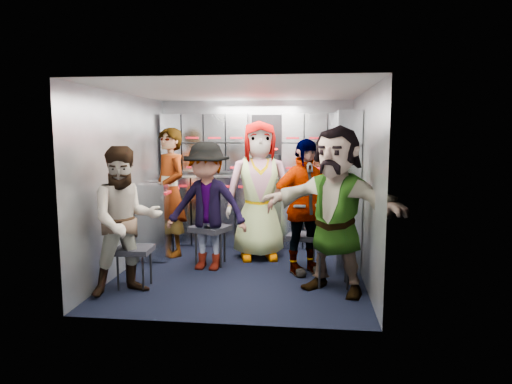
# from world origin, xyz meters

# --- Properties ---
(floor) EXTENTS (3.00, 3.00, 0.00)m
(floor) POSITION_xyz_m (0.00, 0.00, 0.00)
(floor) COLOR black
(floor) RESTS_ON ground
(wall_back) EXTENTS (2.80, 0.04, 2.10)m
(wall_back) POSITION_xyz_m (0.00, 1.50, 1.05)
(wall_back) COLOR gray
(wall_back) RESTS_ON ground
(wall_left) EXTENTS (0.04, 3.00, 2.10)m
(wall_left) POSITION_xyz_m (-1.40, 0.00, 1.05)
(wall_left) COLOR gray
(wall_left) RESTS_ON ground
(wall_right) EXTENTS (0.04, 3.00, 2.10)m
(wall_right) POSITION_xyz_m (1.40, 0.00, 1.05)
(wall_right) COLOR gray
(wall_right) RESTS_ON ground
(ceiling) EXTENTS (2.80, 3.00, 0.02)m
(ceiling) POSITION_xyz_m (0.00, 0.00, 2.10)
(ceiling) COLOR silver
(ceiling) RESTS_ON wall_back
(cart_bank_back) EXTENTS (2.68, 0.38, 0.99)m
(cart_bank_back) POSITION_xyz_m (0.00, 1.29, 0.49)
(cart_bank_back) COLOR #A6ADB7
(cart_bank_back) RESTS_ON ground
(cart_bank_left) EXTENTS (0.38, 0.76, 0.99)m
(cart_bank_left) POSITION_xyz_m (-1.19, 0.56, 0.49)
(cart_bank_left) COLOR #A6ADB7
(cart_bank_left) RESTS_ON ground
(counter) EXTENTS (2.68, 0.42, 0.03)m
(counter) POSITION_xyz_m (0.00, 1.29, 1.01)
(counter) COLOR silver
(counter) RESTS_ON cart_bank_back
(locker_bank_back) EXTENTS (2.68, 0.28, 0.82)m
(locker_bank_back) POSITION_xyz_m (0.00, 1.35, 1.49)
(locker_bank_back) COLOR #A6ADB7
(locker_bank_back) RESTS_ON wall_back
(locker_bank_right) EXTENTS (0.28, 1.00, 0.82)m
(locker_bank_right) POSITION_xyz_m (1.25, 0.70, 1.49)
(locker_bank_right) COLOR #A6ADB7
(locker_bank_right) RESTS_ON wall_right
(right_cabinet) EXTENTS (0.28, 1.20, 1.00)m
(right_cabinet) POSITION_xyz_m (1.25, 0.60, 0.50)
(right_cabinet) COLOR #A6ADB7
(right_cabinet) RESTS_ON ground
(coffee_niche) EXTENTS (0.46, 0.16, 0.84)m
(coffee_niche) POSITION_xyz_m (0.18, 1.41, 1.47)
(coffee_niche) COLOR black
(coffee_niche) RESTS_ON wall_back
(red_latch_strip) EXTENTS (2.60, 0.02, 0.03)m
(red_latch_strip) POSITION_xyz_m (0.00, 1.09, 0.88)
(red_latch_strip) COLOR #B3101C
(red_latch_strip) RESTS_ON cart_bank_back
(jump_seat_near_left) EXTENTS (0.38, 0.37, 0.44)m
(jump_seat_near_left) POSITION_xyz_m (-1.05, -0.68, 0.39)
(jump_seat_near_left) COLOR black
(jump_seat_near_left) RESTS_ON ground
(jump_seat_mid_left) EXTENTS (0.53, 0.52, 0.49)m
(jump_seat_mid_left) POSITION_xyz_m (-0.42, 0.24, 0.43)
(jump_seat_mid_left) COLOR black
(jump_seat_mid_left) RESTS_ON ground
(jump_seat_center) EXTENTS (0.44, 0.43, 0.41)m
(jump_seat_center) POSITION_xyz_m (0.14, 0.80, 0.37)
(jump_seat_center) COLOR black
(jump_seat_center) RESTS_ON ground
(jump_seat_mid_right) EXTENTS (0.42, 0.40, 0.42)m
(jump_seat_mid_right) POSITION_xyz_m (0.72, 0.21, 0.37)
(jump_seat_mid_right) COLOR black
(jump_seat_mid_right) RESTS_ON ground
(jump_seat_near_right) EXTENTS (0.42, 0.40, 0.47)m
(jump_seat_near_right) POSITION_xyz_m (1.05, -0.38, 0.41)
(jump_seat_near_right) COLOR black
(jump_seat_near_right) RESTS_ON ground
(attendant_standing) EXTENTS (0.72, 0.73, 1.70)m
(attendant_standing) POSITION_xyz_m (-1.05, 0.64, 0.85)
(attendant_standing) COLOR black
(attendant_standing) RESTS_ON ground
(attendant_arc_a) EXTENTS (0.93, 0.88, 1.51)m
(attendant_arc_a) POSITION_xyz_m (-1.05, -0.86, 0.75)
(attendant_arc_a) COLOR black
(attendant_arc_a) RESTS_ON ground
(attendant_arc_b) EXTENTS (1.05, 0.68, 1.53)m
(attendant_arc_b) POSITION_xyz_m (-0.42, 0.06, 0.77)
(attendant_arc_b) COLOR black
(attendant_arc_b) RESTS_ON ground
(attendant_arc_c) EXTENTS (0.97, 0.73, 1.79)m
(attendant_arc_c) POSITION_xyz_m (0.14, 0.62, 0.89)
(attendant_arc_c) COLOR black
(attendant_arc_c) RESTS_ON ground
(attendant_arc_d) EXTENTS (0.99, 0.80, 1.57)m
(attendant_arc_d) POSITION_xyz_m (0.72, 0.03, 0.79)
(attendant_arc_d) COLOR black
(attendant_arc_d) RESTS_ON ground
(attendant_arc_e) EXTENTS (1.64, 1.21, 1.72)m
(attendant_arc_e) POSITION_xyz_m (1.05, -0.56, 0.86)
(attendant_arc_e) COLOR black
(attendant_arc_e) RESTS_ON ground
(bottle_left) EXTENTS (0.07, 0.07, 0.25)m
(bottle_left) POSITION_xyz_m (-0.14, 1.24, 1.15)
(bottle_left) COLOR white
(bottle_left) RESTS_ON counter
(bottle_mid) EXTENTS (0.06, 0.06, 0.27)m
(bottle_mid) POSITION_xyz_m (-0.13, 1.24, 1.17)
(bottle_mid) COLOR white
(bottle_mid) RESTS_ON counter
(bottle_right) EXTENTS (0.06, 0.06, 0.26)m
(bottle_right) POSITION_xyz_m (0.64, 1.24, 1.16)
(bottle_right) COLOR white
(bottle_right) RESTS_ON counter
(cup_left) EXTENTS (0.08, 0.08, 0.09)m
(cup_left) POSITION_xyz_m (-0.76, 1.23, 1.08)
(cup_left) COLOR #C6B58B
(cup_left) RESTS_ON counter
(cup_right) EXTENTS (0.09, 0.09, 0.09)m
(cup_right) POSITION_xyz_m (1.25, 1.23, 1.08)
(cup_right) COLOR #C6B58B
(cup_right) RESTS_ON counter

